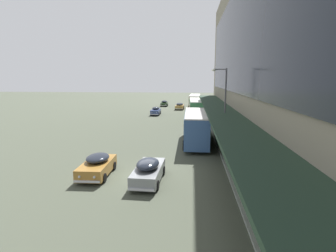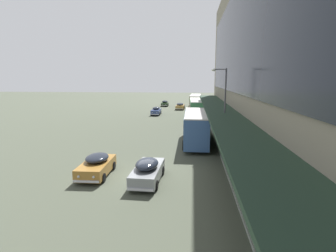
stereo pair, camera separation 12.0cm
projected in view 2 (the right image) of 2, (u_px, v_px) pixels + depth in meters
name	position (u px, v px, depth m)	size (l,w,h in m)	color
ground	(145.00, 174.00, 19.38)	(240.00, 240.00, 0.00)	#464C3D
sidewalk_kerb	(300.00, 179.00, 18.33)	(10.00, 180.00, 0.15)	gray
building_facade	(313.00, 27.00, 16.55)	(9.20, 80.00, 20.46)	gray
transit_bus_kerbside_front	(195.00, 100.00, 64.89)	(3.06, 11.09, 3.13)	tan
transit_bus_kerbside_rear	(197.00, 108.00, 46.88)	(3.02, 11.12, 3.38)	#49995C
transit_bus_kerbside_far	(196.00, 126.00, 28.52)	(2.72, 9.92, 3.42)	#3A5F99
sedan_lead_near	(97.00, 165.00, 19.14)	(2.06, 4.37, 1.56)	#A06F2E
sedan_second_near	(180.00, 106.00, 61.13)	(2.06, 5.01, 1.51)	#A37B39
sedan_trailing_near	(156.00, 111.00, 51.70)	(1.77, 4.47, 1.57)	navy
sedan_oncoming_front	(165.00, 103.00, 68.55)	(1.94, 4.76, 1.47)	black
sedan_trailing_mid	(148.00, 170.00, 17.92)	(1.96, 4.68, 1.64)	gray
pedestrian_at_kerb	(231.00, 135.00, 27.33)	(0.52, 0.43, 1.86)	#203441
street_lamp	(223.00, 103.00, 25.65)	(1.50, 0.28, 7.84)	#4C4C51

